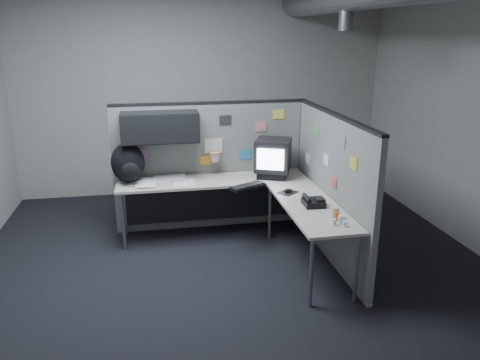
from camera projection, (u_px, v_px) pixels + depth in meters
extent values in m
cube|color=black|center=(236.00, 272.00, 4.99)|extent=(5.60, 5.60, 0.01)
cube|color=#9E9E99|center=(203.00, 90.00, 7.13)|extent=(5.60, 0.01, 3.20)
cube|color=#9E9E99|center=(358.00, 251.00, 1.87)|extent=(5.60, 0.01, 3.20)
cylinder|color=slate|center=(346.00, 17.00, 5.19)|extent=(0.16, 0.16, 0.30)
cube|color=slate|center=(211.00, 167.00, 5.95)|extent=(2.43, 0.06, 1.60)
cube|color=black|center=(210.00, 103.00, 5.70)|extent=(2.43, 0.07, 0.03)
cube|color=black|center=(300.00, 162.00, 6.15)|extent=(0.07, 0.07, 1.60)
cube|color=black|center=(160.00, 127.00, 5.48)|extent=(0.90, 0.35, 0.35)
cube|color=black|center=(160.00, 130.00, 5.31)|extent=(0.90, 0.02, 0.33)
cube|color=silver|center=(214.00, 146.00, 5.83)|extent=(0.22, 0.02, 0.18)
torus|color=#D85914|center=(215.00, 152.00, 5.76)|extent=(0.16, 0.16, 0.01)
cone|color=white|center=(215.00, 157.00, 5.78)|extent=(0.14, 0.14, 0.11)
cube|color=#B266B2|center=(141.00, 154.00, 5.69)|extent=(0.15, 0.01, 0.12)
cube|color=#26262D|center=(225.00, 120.00, 5.76)|extent=(0.15, 0.01, 0.12)
cube|color=#337FCC|center=(245.00, 154.00, 5.94)|extent=(0.15, 0.01, 0.12)
cube|color=#D87F7F|center=(261.00, 127.00, 5.87)|extent=(0.15, 0.01, 0.12)
cube|color=#E5D84C|center=(279.00, 114.00, 5.87)|extent=(0.15, 0.01, 0.12)
cube|color=orange|center=(206.00, 160.00, 5.87)|extent=(0.15, 0.01, 0.12)
cube|color=slate|center=(330.00, 188.00, 5.14)|extent=(0.06, 2.23, 1.60)
cube|color=black|center=(335.00, 114.00, 4.89)|extent=(0.07, 2.23, 0.03)
cube|color=#4CB266|center=(316.00, 131.00, 5.37)|extent=(0.01, 0.15, 0.12)
cube|color=silver|center=(326.00, 160.00, 5.12)|extent=(0.01, 0.15, 0.12)
cube|color=gray|center=(342.00, 141.00, 4.66)|extent=(0.01, 0.15, 0.12)
cube|color=silver|center=(308.00, 159.00, 5.73)|extent=(0.01, 0.15, 0.12)
cube|color=gold|center=(353.00, 163.00, 4.42)|extent=(0.01, 0.15, 0.12)
cube|color=#CC4C4C|center=(334.00, 182.00, 4.94)|extent=(0.01, 0.15, 0.12)
cube|color=#B7B3A5|center=(213.00, 181.00, 5.67)|extent=(2.30, 0.56, 0.03)
cube|color=#B7B3A5|center=(311.00, 206.00, 4.84)|extent=(0.56, 1.55, 0.03)
cube|color=black|center=(211.00, 199.00, 5.97)|extent=(2.18, 0.02, 0.55)
cylinder|color=gray|center=(123.00, 222.00, 5.38)|extent=(0.04, 0.04, 0.70)
cylinder|color=gray|center=(125.00, 208.00, 5.80)|extent=(0.04, 0.04, 0.70)
cylinder|color=gray|center=(270.00, 212.00, 5.69)|extent=(0.04, 0.04, 0.70)
cylinder|color=gray|center=(311.00, 273.00, 4.25)|extent=(0.04, 0.04, 0.70)
cylinder|color=gray|center=(357.00, 268.00, 4.32)|extent=(0.04, 0.04, 0.70)
cube|color=black|center=(273.00, 173.00, 5.79)|extent=(0.46, 0.49, 0.08)
cube|color=black|center=(273.00, 155.00, 5.72)|extent=(0.53, 0.53, 0.39)
cube|color=#D1E4F9|center=(270.00, 159.00, 5.52)|extent=(0.30, 0.14, 0.25)
cube|color=black|center=(247.00, 187.00, 5.36)|extent=(0.46, 0.34, 0.03)
cube|color=black|center=(247.00, 185.00, 5.35)|extent=(0.42, 0.30, 0.01)
cube|color=black|center=(288.00, 192.00, 5.20)|extent=(0.26, 0.26, 0.01)
ellipsoid|color=black|center=(288.00, 190.00, 5.20)|extent=(0.11, 0.08, 0.04)
cube|color=black|center=(313.00, 203.00, 4.81)|extent=(0.21, 0.23, 0.06)
cylinder|color=black|center=(307.00, 198.00, 4.79)|extent=(0.05, 0.21, 0.05)
cube|color=black|center=(320.00, 199.00, 4.80)|extent=(0.10, 0.13, 0.02)
cylinder|color=silver|center=(340.00, 220.00, 4.36)|extent=(0.06, 0.06, 0.07)
cylinder|color=silver|center=(334.00, 222.00, 4.32)|extent=(0.05, 0.05, 0.06)
cylinder|color=silver|center=(344.00, 224.00, 4.29)|extent=(0.05, 0.05, 0.05)
cylinder|color=#D85914|center=(336.00, 217.00, 4.41)|extent=(0.05, 0.05, 0.08)
cylinder|color=#BCB8A6|center=(335.00, 213.00, 4.48)|extent=(0.10, 0.10, 0.11)
cube|color=white|center=(184.00, 182.00, 5.55)|extent=(0.26, 0.35, 0.00)
cube|color=white|center=(162.00, 179.00, 5.68)|extent=(0.26, 0.34, 0.00)
cube|color=white|center=(138.00, 182.00, 5.55)|extent=(0.26, 0.34, 0.00)
cube|color=white|center=(175.00, 177.00, 5.74)|extent=(0.26, 0.34, 0.00)
cube|color=white|center=(146.00, 183.00, 5.48)|extent=(0.26, 0.34, 0.00)
cube|color=white|center=(130.00, 178.00, 5.67)|extent=(0.26, 0.35, 0.00)
ellipsoid|color=black|center=(128.00, 163.00, 5.49)|extent=(0.43, 0.34, 0.48)
ellipsoid|color=black|center=(130.00, 172.00, 5.37)|extent=(0.23, 0.15, 0.22)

